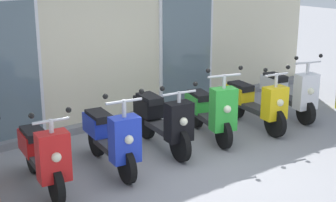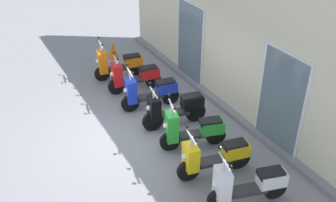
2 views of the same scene
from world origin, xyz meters
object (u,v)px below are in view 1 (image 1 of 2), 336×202
Objects in this scene: scooter_black at (163,119)px; scooter_white at (289,92)px; scooter_yellow at (255,102)px; scooter_green at (211,110)px; scooter_red at (43,154)px; scooter_blue at (111,137)px.

scooter_white is (2.87, -0.09, -0.03)m from scooter_black.
scooter_green is at bearing 176.24° from scooter_yellow.
scooter_white is (0.96, 0.05, 0.01)m from scooter_yellow.
scooter_red is 1.03× the size of scooter_green.
scooter_blue is 1.05× the size of scooter_green.
scooter_black is 2.87m from scooter_white.
scooter_red is at bearing 179.78° from scooter_yellow.
scooter_white reaches higher than scooter_yellow.
scooter_green is 1.95m from scooter_white.
scooter_yellow is at bearing 0.14° from scooter_blue.
scooter_yellow is at bearing -4.29° from scooter_black.
scooter_green reaches higher than scooter_white.
scooter_green reaches higher than scooter_blue.
scooter_blue is 1.94m from scooter_green.
scooter_blue is 1.03m from scooter_black.
scooter_green is at bearing 179.62° from scooter_white.
scooter_blue reaches higher than scooter_yellow.
scooter_red is 2.02m from scooter_black.
scooter_green reaches higher than scooter_yellow.
scooter_blue is at bearing -179.86° from scooter_yellow.
scooter_yellow is 0.96m from scooter_white.
scooter_black is at bearing 175.71° from scooter_yellow.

